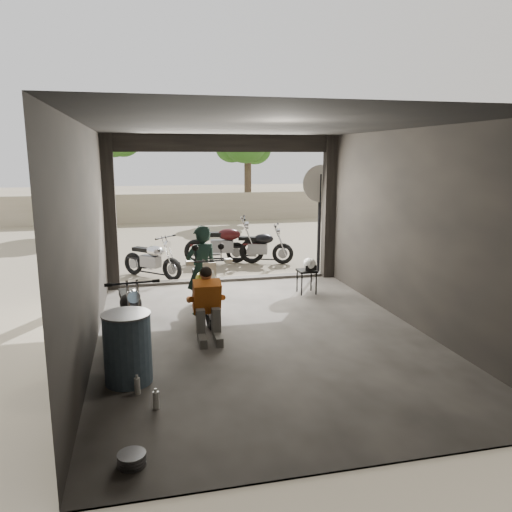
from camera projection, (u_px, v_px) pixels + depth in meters
name	position (u px, v px, depth m)	size (l,w,h in m)	color
ground	(262.00, 336.00, 7.82)	(80.00, 80.00, 0.00)	#7A6D56
garage	(254.00, 249.00, 8.09)	(7.00, 7.13, 3.20)	#2D2B28
boundary_wall	(183.00, 207.00, 21.06)	(18.00, 0.30, 1.20)	gray
tree_left	(102.00, 121.00, 18.29)	(2.20, 2.20, 5.60)	#382B1E
tree_right	(248.00, 136.00, 21.09)	(2.20, 2.20, 5.00)	#382B1E
main_bike	(204.00, 286.00, 8.56)	(0.71, 1.72, 1.14)	beige
left_bike	(130.00, 310.00, 7.28)	(0.67, 1.64, 1.11)	black
outside_bike_a	(152.00, 256.00, 11.41)	(0.61, 1.48, 1.00)	black
outside_bike_b	(224.00, 240.00, 12.88)	(0.74, 1.80, 1.22)	#3B0E0F
outside_bike_c	(259.00, 244.00, 12.91)	(0.63, 1.53, 1.04)	black
rider	(202.00, 271.00, 8.69)	(0.58, 0.38, 1.60)	black
mechanic	(208.00, 307.00, 7.48)	(0.55, 0.75, 1.08)	#BF5D19
stool	(307.00, 273.00, 10.07)	(0.36, 0.36, 0.51)	black
helmet	(309.00, 264.00, 10.00)	(0.26, 0.28, 0.25)	white
oil_drum	(128.00, 349.00, 6.10)	(0.58, 0.58, 0.90)	#374B5D
sign_post	(320.00, 201.00, 11.49)	(0.85, 0.08, 2.56)	black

